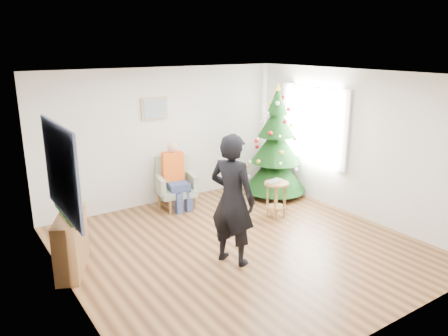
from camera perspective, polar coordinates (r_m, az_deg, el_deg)
floor at (r=6.84m, az=2.14°, el=-10.19°), size 5.00×5.00×0.00m
ceiling at (r=6.16m, az=2.39°, el=12.09°), size 5.00×5.00×0.00m
wall_back at (r=8.47m, az=-7.77°, el=4.14°), size 5.00×0.00×5.00m
wall_front at (r=4.70m, az=20.59°, el=-6.48°), size 5.00×0.00×5.00m
wall_left at (r=5.37m, az=-19.93°, el=-3.66°), size 0.00×5.00×5.00m
wall_right at (r=8.07m, az=16.80°, el=3.01°), size 0.00×5.00×5.00m
window_panel at (r=8.66m, az=11.69°, el=5.56°), size 0.04×1.30×1.40m
curtains at (r=8.64m, az=11.55°, el=5.54°), size 0.05×1.75×1.50m
christmas_tree at (r=8.82m, az=6.81°, el=2.81°), size 1.26×1.26×2.28m
stool at (r=7.87m, az=6.82°, el=-4.09°), size 0.43×0.43×0.65m
laptop at (r=7.76m, az=6.90°, el=-1.78°), size 0.41×0.32×0.03m
armchair at (r=8.33m, az=-6.32°, el=-2.78°), size 0.79×0.75×0.97m
seated_person at (r=8.19m, az=-6.30°, el=-0.94°), size 0.44×0.60×1.27m
standing_man at (r=6.04m, az=1.09°, el=-4.18°), size 0.69×0.81×1.87m
game_controller at (r=6.02m, az=2.82°, el=-1.11°), size 0.09×0.13×0.04m
console at (r=6.38m, az=-19.32°, el=-9.18°), size 0.69×1.03×0.80m
garland at (r=6.22m, az=-19.67°, el=-5.67°), size 0.14×0.90×0.14m
tapestry at (r=5.58m, az=-20.55°, el=-0.29°), size 0.03×1.50×1.15m
framed_picture at (r=8.26m, az=-9.05°, el=7.66°), size 0.52×0.05×0.42m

